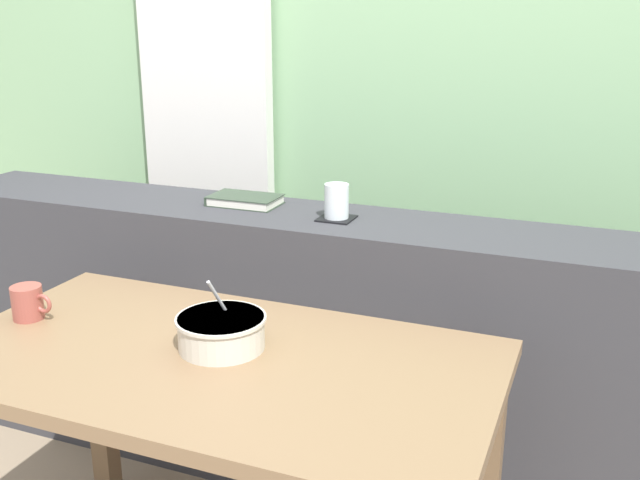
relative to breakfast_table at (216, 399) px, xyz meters
The scene contains 9 objects.
outdoor_backdrop 1.58m from the breakfast_table, 87.71° to the left, with size 4.80×0.08×2.80m, color #8EBC89.
curtain_left_panel 1.61m from the breakfast_table, 120.43° to the left, with size 0.56×0.06×2.50m, color white.
dark_console_ledge 0.68m from the breakfast_table, 85.20° to the left, with size 2.80×0.35×0.88m, color #38383D.
breakfast_table is the anchor object (origin of this frame).
coaster_square 0.70m from the breakfast_table, 85.76° to the left, with size 0.10×0.10×0.01m, color black.
juice_glass 0.71m from the breakfast_table, 85.76° to the left, with size 0.07×0.07×0.10m.
closed_book 0.80m from the breakfast_table, 112.06° to the left, with size 0.22×0.14×0.03m.
soup_bowl 0.15m from the breakfast_table, 95.77° to the left, with size 0.21×0.21×0.17m.
ceramic_mug 0.55m from the breakfast_table, behind, with size 0.11×0.08×0.08m.
Camera 1 is at (0.71, -1.38, 1.45)m, focal length 40.89 mm.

